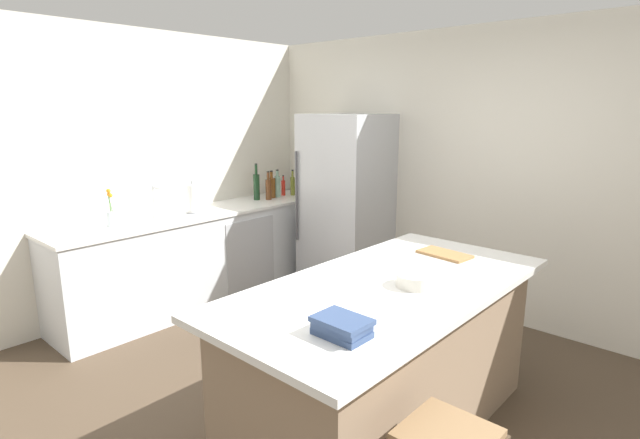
{
  "coord_description": "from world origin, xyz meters",
  "views": [
    {
      "loc": [
        1.92,
        -2.03,
        1.91
      ],
      "look_at": [
        -0.73,
        0.9,
        1.0
      ],
      "focal_mm": 27.7,
      "sensor_mm": 36.0,
      "label": 1
    }
  ],
  "objects_px": {
    "gin_bottle": "(277,186)",
    "kitchen_island": "(386,356)",
    "hot_sauce_bottle": "(283,187)",
    "cookbook_stack": "(342,327)",
    "refrigerator": "(346,205)",
    "olive_oil_bottle": "(293,185)",
    "sink_faucet": "(155,201)",
    "flower_vase": "(111,215)",
    "syrup_bottle": "(268,189)",
    "whiskey_bottle": "(272,187)",
    "paper_towel_roll": "(193,199)",
    "wine_bottle": "(257,186)",
    "vinegar_bottle": "(302,184)",
    "cutting_board": "(444,254)",
    "mixing_bowl": "(416,280)"
  },
  "relations": [
    {
      "from": "cutting_board",
      "to": "mixing_bowl",
      "type": "bearing_deg",
      "value": -75.46
    },
    {
      "from": "flower_vase",
      "to": "hot_sauce_bottle",
      "type": "xyz_separation_m",
      "value": [
        -0.0,
        2.01,
        0.0
      ]
    },
    {
      "from": "refrigerator",
      "to": "cutting_board",
      "type": "distance_m",
      "value": 1.9
    },
    {
      "from": "whiskey_bottle",
      "to": "wine_bottle",
      "type": "distance_m",
      "value": 0.2
    },
    {
      "from": "hot_sauce_bottle",
      "to": "cutting_board",
      "type": "xyz_separation_m",
      "value": [
        2.53,
        -0.91,
        -0.07
      ]
    },
    {
      "from": "olive_oil_bottle",
      "to": "whiskey_bottle",
      "type": "bearing_deg",
      "value": -101.25
    },
    {
      "from": "refrigerator",
      "to": "sink_faucet",
      "type": "distance_m",
      "value": 1.87
    },
    {
      "from": "cookbook_stack",
      "to": "mixing_bowl",
      "type": "height_order",
      "value": "cookbook_stack"
    },
    {
      "from": "refrigerator",
      "to": "olive_oil_bottle",
      "type": "xyz_separation_m",
      "value": [
        -0.82,
        0.04,
        0.11
      ]
    },
    {
      "from": "sink_faucet",
      "to": "paper_towel_roll",
      "type": "relative_size",
      "value": 0.96
    },
    {
      "from": "paper_towel_roll",
      "to": "sink_faucet",
      "type": "bearing_deg",
      "value": -102.5
    },
    {
      "from": "kitchen_island",
      "to": "cutting_board",
      "type": "xyz_separation_m",
      "value": [
        -0.03,
        0.7,
        0.47
      ]
    },
    {
      "from": "sink_faucet",
      "to": "mixing_bowl",
      "type": "relative_size",
      "value": 1.35
    },
    {
      "from": "vinegar_bottle",
      "to": "mixing_bowl",
      "type": "bearing_deg",
      "value": -34.08
    },
    {
      "from": "flower_vase",
      "to": "paper_towel_roll",
      "type": "bearing_deg",
      "value": 85.26
    },
    {
      "from": "whiskey_bottle",
      "to": "cookbook_stack",
      "type": "xyz_separation_m",
      "value": [
        2.77,
        -2.11,
        -0.07
      ]
    },
    {
      "from": "vinegar_bottle",
      "to": "cutting_board",
      "type": "relative_size",
      "value": 0.89
    },
    {
      "from": "sink_faucet",
      "to": "gin_bottle",
      "type": "xyz_separation_m",
      "value": [
        0.03,
        1.49,
        -0.03
      ]
    },
    {
      "from": "kitchen_island",
      "to": "olive_oil_bottle",
      "type": "distance_m",
      "value": 3.07
    },
    {
      "from": "gin_bottle",
      "to": "kitchen_island",
      "type": "bearing_deg",
      "value": -30.76
    },
    {
      "from": "vinegar_bottle",
      "to": "mixing_bowl",
      "type": "height_order",
      "value": "vinegar_bottle"
    },
    {
      "from": "flower_vase",
      "to": "syrup_bottle",
      "type": "bearing_deg",
      "value": 87.59
    },
    {
      "from": "paper_towel_roll",
      "to": "wine_bottle",
      "type": "xyz_separation_m",
      "value": [
        -0.08,
        0.86,
        0.02
      ]
    },
    {
      "from": "cookbook_stack",
      "to": "vinegar_bottle",
      "type": "bearing_deg",
      "value": 136.85
    },
    {
      "from": "kitchen_island",
      "to": "olive_oil_bottle",
      "type": "relative_size",
      "value": 7.38
    },
    {
      "from": "cookbook_stack",
      "to": "refrigerator",
      "type": "bearing_deg",
      "value": 128.89
    },
    {
      "from": "hot_sauce_bottle",
      "to": "gin_bottle",
      "type": "distance_m",
      "value": 0.11
    },
    {
      "from": "paper_towel_roll",
      "to": "olive_oil_bottle",
      "type": "height_order",
      "value": "paper_towel_roll"
    },
    {
      "from": "hot_sauce_bottle",
      "to": "syrup_bottle",
      "type": "bearing_deg",
      "value": -75.81
    },
    {
      "from": "kitchen_island",
      "to": "refrigerator",
      "type": "height_order",
      "value": "refrigerator"
    },
    {
      "from": "gin_bottle",
      "to": "cutting_board",
      "type": "bearing_deg",
      "value": -17.8
    },
    {
      "from": "hot_sauce_bottle",
      "to": "mixing_bowl",
      "type": "relative_size",
      "value": 1.03
    },
    {
      "from": "hot_sauce_bottle",
      "to": "wine_bottle",
      "type": "bearing_deg",
      "value": -91.84
    },
    {
      "from": "kitchen_island",
      "to": "vinegar_bottle",
      "type": "xyz_separation_m",
      "value": [
        -2.43,
        1.8,
        0.57
      ]
    },
    {
      "from": "hot_sauce_bottle",
      "to": "sink_faucet",
      "type": "bearing_deg",
      "value": -90.42
    },
    {
      "from": "refrigerator",
      "to": "vinegar_bottle",
      "type": "bearing_deg",
      "value": 169.45
    },
    {
      "from": "cookbook_stack",
      "to": "paper_towel_roll",
      "type": "bearing_deg",
      "value": 158.68
    },
    {
      "from": "refrigerator",
      "to": "paper_towel_roll",
      "type": "relative_size",
      "value": 5.89
    },
    {
      "from": "kitchen_island",
      "to": "sink_faucet",
      "type": "relative_size",
      "value": 7.14
    },
    {
      "from": "syrup_bottle",
      "to": "wine_bottle",
      "type": "relative_size",
      "value": 0.79
    },
    {
      "from": "kitchen_island",
      "to": "gin_bottle",
      "type": "bearing_deg",
      "value": 149.24
    },
    {
      "from": "paper_towel_roll",
      "to": "mixing_bowl",
      "type": "relative_size",
      "value": 1.4
    },
    {
      "from": "sink_faucet",
      "to": "whiskey_bottle",
      "type": "bearing_deg",
      "value": 89.07
    },
    {
      "from": "vinegar_bottle",
      "to": "hot_sauce_bottle",
      "type": "bearing_deg",
      "value": -124.61
    },
    {
      "from": "kitchen_island",
      "to": "vinegar_bottle",
      "type": "height_order",
      "value": "vinegar_bottle"
    },
    {
      "from": "refrigerator",
      "to": "olive_oil_bottle",
      "type": "distance_m",
      "value": 0.83
    },
    {
      "from": "whiskey_bottle",
      "to": "cutting_board",
      "type": "bearing_deg",
      "value": -16.02
    },
    {
      "from": "sink_faucet",
      "to": "syrup_bottle",
      "type": "distance_m",
      "value": 1.3
    },
    {
      "from": "whiskey_bottle",
      "to": "mixing_bowl",
      "type": "height_order",
      "value": "whiskey_bottle"
    },
    {
      "from": "refrigerator",
      "to": "flower_vase",
      "type": "distance_m",
      "value": 2.24
    }
  ]
}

